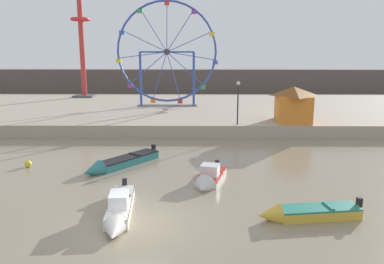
{
  "coord_description": "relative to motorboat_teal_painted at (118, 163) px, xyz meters",
  "views": [
    {
      "loc": [
        2.46,
        -15.02,
        7.23
      ],
      "look_at": [
        2.2,
        10.54,
        1.87
      ],
      "focal_mm": 35.48,
      "sensor_mm": 36.0,
      "label": 1
    }
  ],
  "objects": [
    {
      "name": "carnival_booth_orange_canopy",
      "position": [
        13.76,
        10.63,
        2.46
      ],
      "size": [
        3.49,
        4.19,
        3.17
      ],
      "rotation": [
        0.0,
        0.0,
        -0.08
      ],
      "color": "orange",
      "rests_on": "quay_promenade"
    },
    {
      "name": "distant_town_skyline",
      "position": [
        2.52,
        42.84,
        1.91
      ],
      "size": [
        140.0,
        3.0,
        4.4
      ],
      "primitive_type": "cube",
      "color": "#564C47",
      "rests_on": "ground_plane"
    },
    {
      "name": "ferris_wheel_blue_frame",
      "position": [
        1.65,
        20.94,
        6.81
      ],
      "size": [
        11.67,
        1.2,
        11.95
      ],
      "color": "#334CA8",
      "rests_on": "quay_promenade"
    },
    {
      "name": "ground_plane",
      "position": [
        2.52,
        -8.33,
        -0.29
      ],
      "size": [
        240.0,
        240.0,
        0.0
      ],
      "primitive_type": "plane",
      "color": "gray"
    },
    {
      "name": "motorboat_white_red_stripe",
      "position": [
        1.56,
        -7.59,
        0.06
      ],
      "size": [
        1.47,
        5.5,
        1.32
      ],
      "rotation": [
        0.0,
        0.0,
        4.8
      ],
      "color": "silver",
      "rests_on": "ground_plane"
    },
    {
      "name": "drop_tower_red_tower",
      "position": [
        -10.79,
        30.14,
        8.47
      ],
      "size": [
        2.8,
        2.8,
        15.93
      ],
      "color": "#BC332D",
      "rests_on": "quay_promenade"
    },
    {
      "name": "motorboat_pale_grey",
      "position": [
        5.72,
        -2.99,
        -0.01
      ],
      "size": [
        2.17,
        4.16,
        1.41
      ],
      "rotation": [
        0.0,
        0.0,
        4.45
      ],
      "color": "silver",
      "rests_on": "ground_plane"
    },
    {
      "name": "motorboat_teal_painted",
      "position": [
        0.0,
        0.0,
        0.0
      ],
      "size": [
        4.43,
        5.38,
        1.14
      ],
      "rotation": [
        0.0,
        0.0,
        4.07
      ],
      "color": "teal",
      "rests_on": "ground_plane"
    },
    {
      "name": "mooring_buoy_orange",
      "position": [
        -5.83,
        0.02,
        -0.07
      ],
      "size": [
        0.44,
        0.44,
        0.44
      ],
      "primitive_type": "sphere",
      "color": "yellow",
      "rests_on": "ground_plane"
    },
    {
      "name": "motorboat_mustard_yellow",
      "position": [
        9.8,
        -7.59,
        -0.01
      ],
      "size": [
        4.84,
        1.67,
        1.09
      ],
      "rotation": [
        0.0,
        0.0,
        3.28
      ],
      "color": "gold",
      "rests_on": "ground_plane"
    },
    {
      "name": "quay_promenade",
      "position": [
        2.52,
        21.1,
        0.26
      ],
      "size": [
        110.0,
        25.36,
        1.1
      ],
      "primitive_type": "cube",
      "color": "tan",
      "rests_on": "ground_plane"
    },
    {
      "name": "promenade_lamp_near",
      "position": [
        8.6,
        9.12,
        3.26
      ],
      "size": [
        0.32,
        0.32,
        3.74
      ],
      "color": "#2D2D33",
      "rests_on": "quay_promenade"
    }
  ]
}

